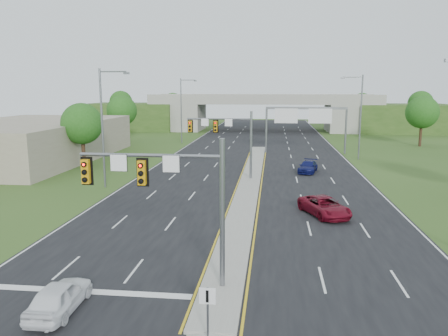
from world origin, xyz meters
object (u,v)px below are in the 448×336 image
car_far_b (308,167)px  car_far_a (325,206)px  signal_mast_far (229,134)px  overpass (264,115)px  sign_gantry (305,117)px  keep_right_sign (208,306)px  car_white (59,296)px  signal_mast_near (172,188)px

car_far_b → car_far_a: bearing=-77.5°
signal_mast_far → overpass: bearing=87.6°
sign_gantry → car_far_a: (-0.65, -32.22, -4.54)m
overpass → signal_mast_far: bearing=-92.4°
keep_right_sign → car_white: (-6.45, 1.67, -0.84)m
keep_right_sign → overpass: overpass is taller
signal_mast_near → signal_mast_far: (0.00, 25.00, 0.00)m
car_white → car_far_a: 19.95m
signal_mast_far → sign_gantry: signal_mast_far is taller
signal_mast_far → car_far_b: bearing=30.1°
keep_right_sign → overpass: size_ratio=0.03×
sign_gantry → car_far_a: sign_gantry is taller
signal_mast_near → sign_gantry: signal_mast_near is taller
car_far_a → signal_mast_far: bearing=101.0°
signal_mast_near → overpass: (2.26, 80.07, -1.17)m
signal_mast_far → keep_right_sign: size_ratio=3.18×
keep_right_sign → car_far_a: 18.27m
car_white → car_far_b: (12.57, 32.64, -0.03)m
signal_mast_near → keep_right_sign: (2.26, -4.45, -3.21)m
car_white → car_far_a: size_ratio=0.78×
sign_gantry → signal_mast_near: bearing=-101.2°
signal_mast_far → overpass: (2.26, 55.07, -1.17)m
car_white → car_far_b: size_ratio=0.89×
keep_right_sign → car_far_a: size_ratio=0.45×
keep_right_sign → car_far_a: (6.04, 17.23, -0.81)m
car_far_b → keep_right_sign: bearing=-87.4°
signal_mast_far → keep_right_sign: (2.26, -29.45, -3.21)m
signal_mast_near → sign_gantry: bearing=78.8°
overpass → car_far_b: overpass is taller
signal_mast_near → car_far_a: signal_mast_near is taller
signal_mast_far → car_far_b: (8.39, 4.86, -4.07)m
signal_mast_far → sign_gantry: bearing=65.9°
keep_right_sign → sign_gantry: (6.68, 49.45, 3.72)m
signal_mast_far → car_white: signal_mast_far is taller
sign_gantry → overpass: (-6.68, 35.08, -1.69)m
sign_gantry → car_white: (-13.13, -47.78, -4.56)m
keep_right_sign → overpass: 84.55m
overpass → car_far_a: size_ratio=16.27×
car_white → signal_mast_near: bearing=-147.5°
signal_mast_near → car_white: (-4.19, -2.78, -4.05)m
sign_gantry → car_far_b: (-0.56, -15.14, -4.59)m
signal_mast_far → sign_gantry: size_ratio=0.60×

